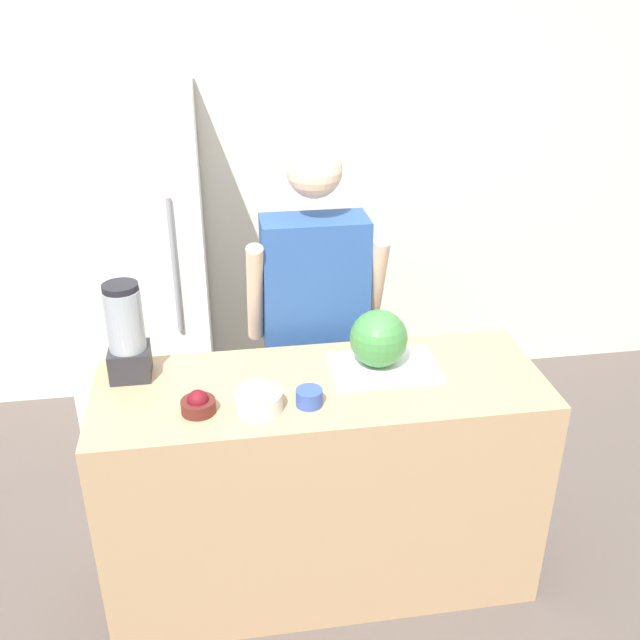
{
  "coord_description": "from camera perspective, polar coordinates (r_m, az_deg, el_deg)",
  "views": [
    {
      "loc": [
        -0.36,
        -1.95,
        2.36
      ],
      "look_at": [
        0.0,
        0.34,
        1.2
      ],
      "focal_mm": 40.0,
      "sensor_mm": 36.0,
      "label": 1
    }
  ],
  "objects": [
    {
      "name": "ground_plane",
      "position": [
        3.08,
        1.06,
        -23.37
      ],
      "size": [
        14.0,
        14.0,
        0.0
      ],
      "primitive_type": "plane",
      "color": "#564C47"
    },
    {
      "name": "wall_back",
      "position": [
        4.05,
        -3.61,
        11.35
      ],
      "size": [
        8.0,
        0.06,
        2.6
      ],
      "color": "silver",
      "rests_on": "ground_plane"
    },
    {
      "name": "counter_island",
      "position": [
        2.96,
        0.09,
        -12.92
      ],
      "size": [
        1.7,
        0.61,
        0.95
      ],
      "color": "tan",
      "rests_on": "ground_plane"
    },
    {
      "name": "refrigerator",
      "position": [
        3.78,
        -14.26,
        3.54
      ],
      "size": [
        0.68,
        0.76,
        1.87
      ],
      "color": "white",
      "rests_on": "ground_plane"
    },
    {
      "name": "person",
      "position": [
        3.16,
        -0.4,
        -1.07
      ],
      "size": [
        0.59,
        0.27,
        1.74
      ],
      "color": "#4C608C",
      "rests_on": "ground_plane"
    },
    {
      "name": "cutting_board",
      "position": [
        2.78,
        5.15,
        -3.79
      ],
      "size": [
        0.41,
        0.28,
        0.01
      ],
      "color": "white",
      "rests_on": "counter_island"
    },
    {
      "name": "watermelon",
      "position": [
        2.74,
        4.7,
        -1.48
      ],
      "size": [
        0.22,
        0.22,
        0.22
      ],
      "color": "#3D7F3D",
      "rests_on": "cutting_board"
    },
    {
      "name": "bowl_cherries",
      "position": [
        2.54,
        -9.72,
        -6.63
      ],
      "size": [
        0.12,
        0.12,
        0.09
      ],
      "color": "#511E19",
      "rests_on": "counter_island"
    },
    {
      "name": "bowl_cream",
      "position": [
        2.52,
        -4.96,
        -6.21
      ],
      "size": [
        0.17,
        0.17,
        0.13
      ],
      "color": "beige",
      "rests_on": "counter_island"
    },
    {
      "name": "bowl_small_blue",
      "position": [
        2.55,
        -0.87,
        -6.2
      ],
      "size": [
        0.1,
        0.1,
        0.06
      ],
      "color": "#334C9E",
      "rests_on": "counter_island"
    },
    {
      "name": "blender",
      "position": [
        2.74,
        -15.24,
        -1.04
      ],
      "size": [
        0.15,
        0.15,
        0.38
      ],
      "color": "#28282D",
      "rests_on": "counter_island"
    }
  ]
}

